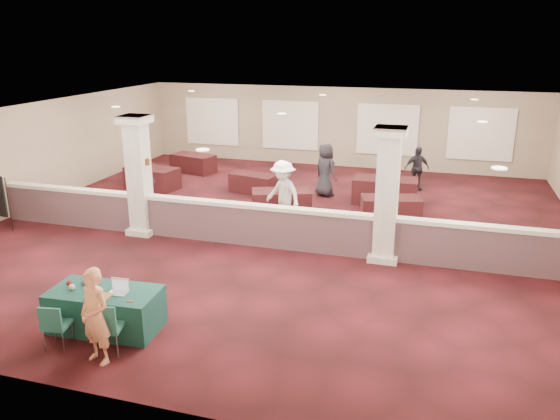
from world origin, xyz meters
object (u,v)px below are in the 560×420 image
(attendee_b, at_px, (283,194))
(conf_chair_main, at_px, (106,324))
(woman, at_px, (95,316))
(attendee_a, at_px, (143,183))
(far_table_front_center, at_px, (281,202))
(far_table_back_left, at_px, (193,163))
(far_table_back_center, at_px, (254,183))
(attendee_c, at_px, (417,169))
(conf_chair_side, at_px, (54,323))
(attendee_d, at_px, (325,170))
(near_table, at_px, (106,309))
(far_table_front_left, at_px, (152,178))
(far_table_back_right, at_px, (385,191))
(far_table_front_right, at_px, (391,209))

(attendee_b, bearing_deg, conf_chair_main, -68.35)
(woman, bearing_deg, attendee_a, 131.27)
(far_table_front_center, bearing_deg, far_table_back_left, 140.05)
(far_table_back_center, height_order, attendee_c, attendee_c)
(conf_chair_side, bearing_deg, conf_chair_main, -4.28)
(conf_chair_main, bearing_deg, attendee_d, 67.88)
(conf_chair_side, height_order, attendee_a, attendee_a)
(near_table, xyz_separation_m, far_table_front_left, (-4.04, 8.90, -0.00))
(near_table, relative_size, far_table_back_center, 1.24)
(far_table_front_left, bearing_deg, attendee_a, -65.88)
(conf_chair_side, xyz_separation_m, attendee_b, (1.92, 7.23, 0.45))
(woman, height_order, attendee_b, attendee_b)
(near_table, bearing_deg, conf_chair_main, -58.92)
(far_table_front_center, bearing_deg, far_table_back_right, 33.85)
(far_table_front_center, relative_size, attendee_a, 0.98)
(far_table_front_left, relative_size, attendee_d, 1.04)
(far_table_front_left, xyz_separation_m, attendee_b, (5.54, -2.51, 0.57))
(far_table_front_right, distance_m, attendee_d, 3.12)
(conf_chair_main, relative_size, far_table_front_left, 0.52)
(far_table_front_center, bearing_deg, attendee_d, 68.92)
(conf_chair_main, relative_size, far_table_front_right, 0.56)
(far_table_front_center, height_order, attendee_c, attendee_c)
(conf_chair_side, distance_m, attendee_a, 7.71)
(near_table, relative_size, conf_chair_main, 2.07)
(conf_chair_side, relative_size, far_table_back_right, 0.41)
(far_table_back_left, height_order, far_table_back_right, far_table_back_right)
(far_table_front_center, xyz_separation_m, attendee_a, (-4.06, -1.07, 0.54))
(far_table_front_center, height_order, far_table_back_center, far_table_front_center)
(attendee_d, bearing_deg, woman, 115.41)
(conf_chair_main, distance_m, far_table_back_left, 13.02)
(woman, bearing_deg, conf_chair_main, 100.53)
(far_table_back_center, distance_m, attendee_a, 3.95)
(attendee_b, bearing_deg, far_table_back_left, 164.68)
(far_table_front_left, relative_size, far_table_front_center, 1.05)
(conf_chair_side, height_order, far_table_front_right, conf_chair_side)
(conf_chair_side, distance_m, far_table_back_center, 10.28)
(far_table_front_left, bearing_deg, far_table_back_center, 8.48)
(woman, distance_m, attendee_c, 13.07)
(near_table, relative_size, woman, 1.20)
(attendee_a, xyz_separation_m, attendee_b, (4.43, -0.05, 0.04))
(far_table_front_center, bearing_deg, near_table, -98.48)
(near_table, height_order, far_table_front_right, near_table)
(far_table_back_center, distance_m, far_table_back_right, 4.44)
(far_table_front_right, xyz_separation_m, attendee_d, (-2.38, 1.94, 0.55))
(attendee_c, bearing_deg, far_table_back_right, -140.84)
(far_table_front_center, bearing_deg, conf_chair_side, -100.51)
(far_table_front_left, distance_m, far_table_back_center, 3.64)
(far_table_front_center, bearing_deg, far_table_back_center, 128.90)
(conf_chair_main, relative_size, attendee_c, 0.62)
(far_table_front_center, xyz_separation_m, attendee_d, (0.86, 2.23, 0.53))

